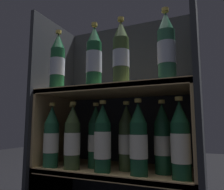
% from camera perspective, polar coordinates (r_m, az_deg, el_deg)
% --- Properties ---
extents(fridge_back_wall, '(0.72, 0.02, 0.98)m').
position_cam_1_polar(fridge_back_wall, '(1.15, 4.36, -5.27)').
color(fridge_back_wall, '#23262B').
rests_on(fridge_back_wall, ground_plane).
extents(fridge_side_left, '(0.02, 0.36, 0.98)m').
position_cam_1_polar(fridge_side_left, '(1.17, -15.07, -5.08)').
color(fridge_side_left, '#23262B').
rests_on(fridge_side_left, ground_plane).
extents(fridge_side_right, '(0.02, 0.36, 0.98)m').
position_cam_1_polar(fridge_side_right, '(0.92, 21.95, -4.11)').
color(fridge_side_right, '#23262B').
rests_on(fridge_side_right, ground_plane).
extents(shelf_lower, '(0.68, 0.32, 0.26)m').
position_cam_1_polar(shelf_lower, '(1.01, 0.93, -21.15)').
color(shelf_lower, tan).
rests_on(shelf_lower, ground_plane).
extents(shelf_upper, '(0.68, 0.32, 0.60)m').
position_cam_1_polar(shelf_upper, '(0.98, 0.96, -7.85)').
color(shelf_upper, tan).
rests_on(shelf_upper, ground_plane).
extents(bottle_upper_front_0, '(0.07, 0.07, 0.29)m').
position_cam_1_polar(bottle_upper_front_0, '(1.06, -14.04, 8.14)').
color(bottle_upper_front_0, '#194C2D').
rests_on(bottle_upper_front_0, shelf_upper).
extents(bottle_upper_front_1, '(0.07, 0.07, 0.29)m').
position_cam_1_polar(bottle_upper_front_1, '(0.96, -4.72, 9.60)').
color(bottle_upper_front_1, '#194C2D').
rests_on(bottle_upper_front_1, shelf_upper).
extents(bottle_upper_front_2, '(0.07, 0.07, 0.29)m').
position_cam_1_polar(bottle_upper_front_2, '(0.91, 2.35, 10.65)').
color(bottle_upper_front_2, '#384C28').
rests_on(bottle_upper_front_2, shelf_upper).
extents(bottle_upper_front_3, '(0.07, 0.07, 0.29)m').
position_cam_1_polar(bottle_upper_front_3, '(0.87, 14.03, 11.83)').
color(bottle_upper_front_3, '#285B42').
rests_on(bottle_upper_front_3, shelf_upper).
extents(bottle_lower_front_0, '(0.07, 0.07, 0.29)m').
position_cam_1_polar(bottle_lower_front_0, '(1.04, -15.59, -10.79)').
color(bottle_lower_front_0, '#1E5638').
rests_on(bottle_lower_front_0, shelf_lower).
extents(bottle_lower_front_1, '(0.07, 0.07, 0.29)m').
position_cam_1_polar(bottle_lower_front_1, '(0.97, -10.34, -11.19)').
color(bottle_lower_front_1, '#384C28').
rests_on(bottle_lower_front_1, shelf_lower).
extents(bottle_lower_front_2, '(0.07, 0.07, 0.29)m').
position_cam_1_polar(bottle_lower_front_2, '(0.90, -2.48, -11.65)').
color(bottle_lower_front_2, '#144228').
rests_on(bottle_lower_front_2, shelf_lower).
extents(bottle_lower_front_3, '(0.07, 0.07, 0.29)m').
position_cam_1_polar(bottle_lower_front_3, '(0.85, 6.95, -11.78)').
color(bottle_lower_front_3, '#144228').
rests_on(bottle_lower_front_3, shelf_lower).
extents(bottle_lower_front_4, '(0.07, 0.07, 0.29)m').
position_cam_1_polar(bottle_lower_front_4, '(0.81, 17.48, -11.69)').
color(bottle_lower_front_4, '#144228').
rests_on(bottle_lower_front_4, shelf_lower).
extents(bottle_lower_back_0, '(0.07, 0.07, 0.29)m').
position_cam_1_polar(bottle_lower_back_0, '(1.07, -10.56, -10.80)').
color(bottle_lower_back_0, '#194C2D').
rests_on(bottle_lower_back_0, shelf_lower).
extents(bottle_lower_back_1, '(0.07, 0.07, 0.29)m').
position_cam_1_polar(bottle_lower_back_1, '(1.00, -4.33, -11.12)').
color(bottle_lower_back_1, '#194C2D').
rests_on(bottle_lower_back_1, shelf_lower).
extents(bottle_lower_back_2, '(0.07, 0.07, 0.29)m').
position_cam_1_polar(bottle_lower_back_2, '(0.94, 3.83, -11.37)').
color(bottle_lower_back_2, '#384C28').
rests_on(bottle_lower_back_2, shelf_lower).
extents(bottle_lower_back_3, '(0.07, 0.07, 0.29)m').
position_cam_1_polar(bottle_lower_back_3, '(0.90, 13.11, -11.33)').
color(bottle_lower_back_3, '#194C2D').
rests_on(bottle_lower_back_3, shelf_lower).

